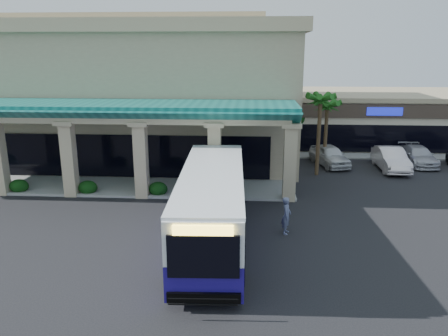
# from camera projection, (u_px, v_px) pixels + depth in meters

# --- Properties ---
(ground) EXTENTS (110.00, 110.00, 0.00)m
(ground) POSITION_uv_depth(u_px,v_px,m) (176.00, 232.00, 21.99)
(ground) COLOR black
(main_building) EXTENTS (30.80, 14.80, 11.35)m
(main_building) POSITION_uv_depth(u_px,v_px,m) (112.00, 90.00, 36.43)
(main_building) COLOR tan
(main_building) RESTS_ON ground
(arcade) EXTENTS (30.00, 6.20, 5.70)m
(arcade) POSITION_uv_depth(u_px,v_px,m) (71.00, 146.00, 28.31)
(arcade) COLOR #0F5D59
(arcade) RESTS_ON ground
(strip_mall) EXTENTS (22.50, 12.50, 4.90)m
(strip_mall) POSITION_uv_depth(u_px,v_px,m) (396.00, 117.00, 43.34)
(strip_mall) COLOR beige
(strip_mall) RESTS_ON ground
(palm_0) EXTENTS (2.40, 2.40, 6.60)m
(palm_0) POSITION_uv_depth(u_px,v_px,m) (319.00, 130.00, 31.20)
(palm_0) COLOR #1C5B18
(palm_0) RESTS_ON ground
(palm_1) EXTENTS (2.40, 2.40, 5.80)m
(palm_1) POSITION_uv_depth(u_px,v_px,m) (326.00, 129.00, 34.13)
(palm_1) COLOR #1C5B18
(palm_1) RESTS_ON ground
(broadleaf_tree) EXTENTS (2.60, 2.60, 4.81)m
(broadleaf_tree) POSITION_uv_depth(u_px,v_px,m) (294.00, 124.00, 39.20)
(broadleaf_tree) COLOR black
(broadleaf_tree) RESTS_ON ground
(transit_bus) EXTENTS (3.38, 12.50, 3.46)m
(transit_bus) POSITION_uv_depth(u_px,v_px,m) (212.00, 207.00, 20.46)
(transit_bus) COLOR navy
(transit_bus) RESTS_ON ground
(pedestrian) EXTENTS (0.58, 0.76, 1.88)m
(pedestrian) POSITION_uv_depth(u_px,v_px,m) (286.00, 215.00, 21.56)
(pedestrian) COLOR slate
(pedestrian) RESTS_ON ground
(car_silver) EXTENTS (3.08, 5.08, 1.62)m
(car_silver) POSITION_uv_depth(u_px,v_px,m) (330.00, 155.00, 34.52)
(car_silver) COLOR silver
(car_silver) RESTS_ON ground
(car_white) EXTENTS (1.82, 5.15, 1.69)m
(car_white) POSITION_uv_depth(u_px,v_px,m) (391.00, 159.00, 33.23)
(car_white) COLOR white
(car_white) RESTS_ON ground
(car_red) EXTENTS (2.08, 4.95, 1.43)m
(car_red) POSITION_uv_depth(u_px,v_px,m) (418.00, 156.00, 34.80)
(car_red) COLOR #B4B3BA
(car_red) RESTS_ON ground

